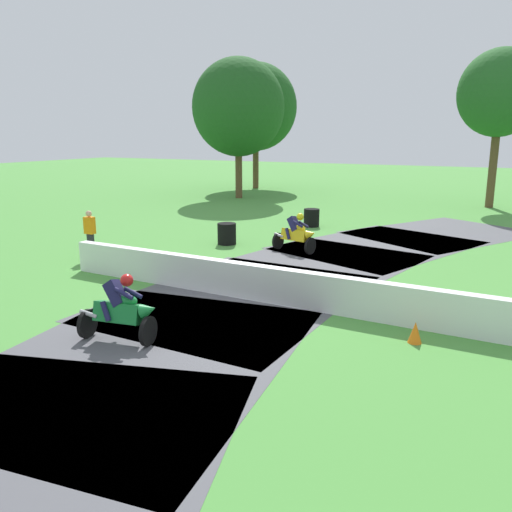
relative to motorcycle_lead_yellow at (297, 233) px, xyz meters
name	(u,v)px	position (x,y,z in m)	size (l,w,h in m)	color
ground_plane	(239,296)	(0.73, -5.57, -0.66)	(120.00, 120.00, 0.00)	#4C933D
track_asphalt	(284,304)	(2.03, -5.62, -0.65)	(10.24, 32.43, 0.01)	#515156
safety_barrier	(433,310)	(5.56, -5.75, -0.21)	(0.30, 20.76, 0.90)	white
motorcycle_lead_yellow	(297,233)	(0.00, 0.00, 0.00)	(1.71, 1.00, 1.43)	black
motorcycle_chase_green	(122,310)	(0.07, -9.21, -0.01)	(1.67, 0.96, 1.43)	black
tire_stack_near	(312,218)	(-1.41, 5.08, -0.26)	(0.70, 0.70, 0.80)	black
tire_stack_mid_a	(227,234)	(-2.86, 0.00, -0.26)	(0.70, 0.70, 0.80)	black
tire_stack_mid_b	(125,265)	(-3.60, -4.88, -0.46)	(0.66, 0.66, 0.40)	black
track_marshal	(90,235)	(-5.66, -4.16, 0.16)	(0.34, 0.24, 1.63)	#232328
traffic_cone	(415,332)	(5.38, -6.66, -0.44)	(0.28, 0.28, 0.44)	orange
tree_far_left	(500,93)	(5.27, 15.62, 5.56)	(4.49, 4.49, 8.60)	brown
tree_far_right	(238,107)	(-9.57, 13.10, 5.03)	(5.80, 5.80, 8.74)	brown
tree_mid_rise	(256,107)	(-11.46, 19.18, 5.35)	(6.10, 6.10, 9.22)	brown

